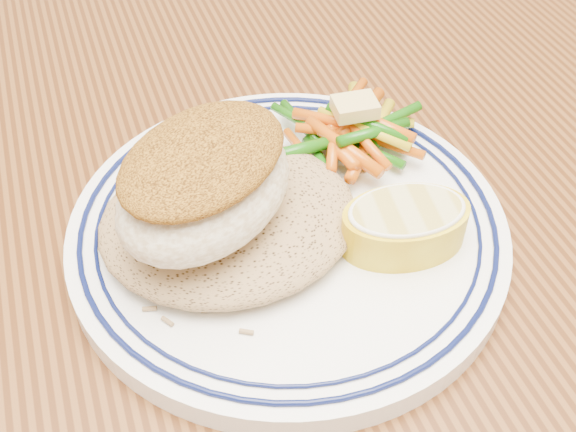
# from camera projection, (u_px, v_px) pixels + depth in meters

# --- Properties ---
(dining_table) EXTENTS (1.50, 0.90, 0.75)m
(dining_table) POSITION_uv_depth(u_px,v_px,m) (310.00, 283.00, 0.51)
(dining_table) COLOR #43220D
(dining_table) RESTS_ON ground
(plate) EXTENTS (0.24, 0.24, 0.02)m
(plate) POSITION_uv_depth(u_px,v_px,m) (288.00, 229.00, 0.40)
(plate) COLOR white
(plate) RESTS_ON dining_table
(rice_pilaf) EXTENTS (0.14, 0.12, 0.03)m
(rice_pilaf) POSITION_uv_depth(u_px,v_px,m) (229.00, 214.00, 0.39)
(rice_pilaf) COLOR #937249
(rice_pilaf) RESTS_ON plate
(fish_fillet) EXTENTS (0.13, 0.12, 0.05)m
(fish_fillet) POSITION_uv_depth(u_px,v_px,m) (204.00, 182.00, 0.35)
(fish_fillet) COLOR beige
(fish_fillet) RESTS_ON rice_pilaf
(vegetable_pile) EXTENTS (0.11, 0.09, 0.03)m
(vegetable_pile) POSITION_uv_depth(u_px,v_px,m) (351.00, 135.00, 0.43)
(vegetable_pile) COLOR #C15009
(vegetable_pile) RESTS_ON plate
(butter_pat) EXTENTS (0.03, 0.02, 0.01)m
(butter_pat) POSITION_uv_depth(u_px,v_px,m) (355.00, 107.00, 0.42)
(butter_pat) COLOR #E1C36E
(butter_pat) RESTS_ON vegetable_pile
(lemon_wedge) EXTENTS (0.07, 0.07, 0.03)m
(lemon_wedge) POSITION_uv_depth(u_px,v_px,m) (405.00, 224.00, 0.38)
(lemon_wedge) COLOR yellow
(lemon_wedge) RESTS_ON plate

